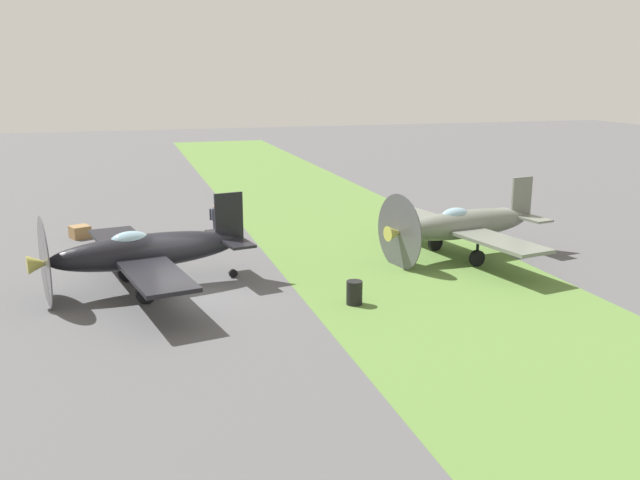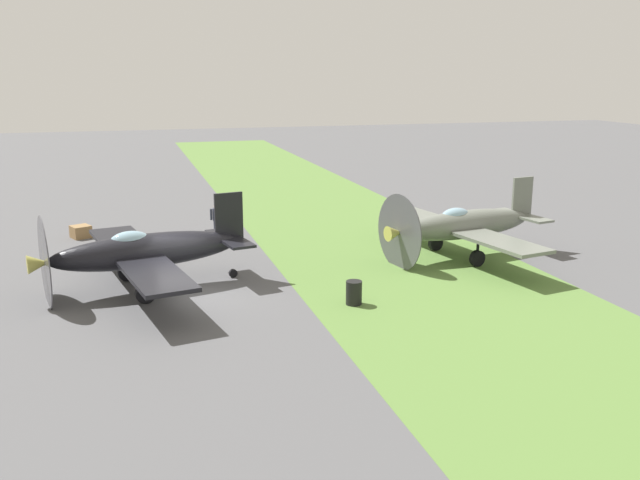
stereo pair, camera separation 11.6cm
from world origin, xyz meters
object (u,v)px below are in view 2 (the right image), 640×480
at_px(airplane_lead, 143,251).
at_px(airplane_wingman, 463,225).
at_px(ground_crew_mechanic, 216,219).
at_px(fuel_drum, 354,293).
at_px(supply_crate, 81,232).

height_order(airplane_lead, airplane_wingman, airplane_lead).
height_order(airplane_lead, ground_crew_mechanic, airplane_lead).
xyz_separation_m(airplane_lead, ground_crew_mechanic, (8.26, -3.95, -0.67)).
bearing_deg(airplane_wingman, ground_crew_mechanic, 44.57).
relative_size(airplane_lead, ground_crew_mechanic, 6.19).
relative_size(ground_crew_mechanic, fuel_drum, 1.92).
bearing_deg(supply_crate, airplane_lead, -163.78).
relative_size(airplane_lead, supply_crate, 11.89).
height_order(airplane_lead, supply_crate, airplane_lead).
bearing_deg(ground_crew_mechanic, airplane_wingman, -24.88).
distance_m(airplane_lead, supply_crate, 10.46).
xyz_separation_m(airplane_lead, airplane_wingman, (0.98, -14.39, -0.04)).
bearing_deg(supply_crate, airplane_wingman, -117.47).
bearing_deg(fuel_drum, supply_crate, 36.52).
distance_m(airplane_wingman, ground_crew_mechanic, 12.75).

